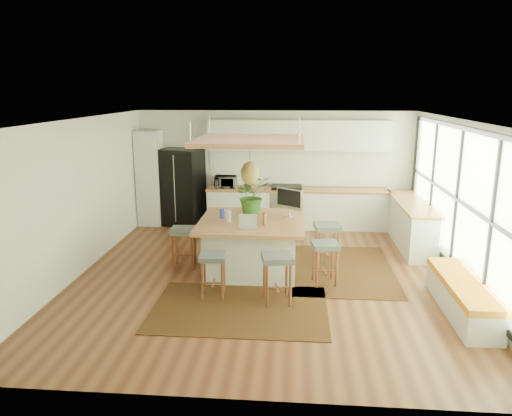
# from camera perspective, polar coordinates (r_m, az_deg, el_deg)

# --- Properties ---
(floor) EXTENTS (7.00, 7.00, 0.00)m
(floor) POSITION_cam_1_polar(r_m,az_deg,el_deg) (8.57, 1.07, -7.99)
(floor) COLOR #542818
(floor) RESTS_ON ground
(ceiling) EXTENTS (7.00, 7.00, 0.00)m
(ceiling) POSITION_cam_1_polar(r_m,az_deg,el_deg) (7.97, 1.16, 10.34)
(ceiling) COLOR white
(ceiling) RESTS_ON ground
(wall_back) EXTENTS (6.50, 0.00, 6.50)m
(wall_back) POSITION_cam_1_polar(r_m,az_deg,el_deg) (11.60, 2.21, 4.71)
(wall_back) COLOR silver
(wall_back) RESTS_ON ground
(wall_front) EXTENTS (6.50, 0.00, 6.50)m
(wall_front) POSITION_cam_1_polar(r_m,az_deg,el_deg) (4.83, -1.56, -8.49)
(wall_front) COLOR silver
(wall_front) RESTS_ON ground
(wall_left) EXTENTS (0.00, 7.00, 7.00)m
(wall_left) POSITION_cam_1_polar(r_m,az_deg,el_deg) (8.97, -20.09, 1.17)
(wall_left) COLOR silver
(wall_left) RESTS_ON ground
(wall_right) EXTENTS (0.00, 7.00, 7.00)m
(wall_right) POSITION_cam_1_polar(r_m,az_deg,el_deg) (8.60, 23.26, 0.37)
(wall_right) COLOR silver
(wall_right) RESTS_ON ground
(window_wall) EXTENTS (0.10, 6.20, 2.60)m
(window_wall) POSITION_cam_1_polar(r_m,az_deg,el_deg) (8.58, 23.10, 0.70)
(window_wall) COLOR black
(window_wall) RESTS_ON wall_right
(pantry) EXTENTS (0.55, 0.60, 2.25)m
(pantry) POSITION_cam_1_polar(r_m,az_deg,el_deg) (11.82, -12.33, 3.47)
(pantry) COLOR silver
(pantry) RESTS_ON floor
(back_counter_base) EXTENTS (4.20, 0.60, 0.88)m
(back_counter_base) POSITION_cam_1_polar(r_m,az_deg,el_deg) (11.46, 4.85, -0.09)
(back_counter_base) COLOR silver
(back_counter_base) RESTS_ON floor
(back_counter_top) EXTENTS (4.24, 0.64, 0.05)m
(back_counter_top) POSITION_cam_1_polar(r_m,az_deg,el_deg) (11.35, 4.90, 2.16)
(back_counter_top) COLOR #965935
(back_counter_top) RESTS_ON back_counter_base
(backsplash) EXTENTS (4.20, 0.02, 0.80)m
(backsplash) POSITION_cam_1_polar(r_m,az_deg,el_deg) (11.57, 4.94, 4.65)
(backsplash) COLOR white
(backsplash) RESTS_ON wall_back
(upper_cabinets) EXTENTS (4.20, 0.34, 0.70)m
(upper_cabinets) POSITION_cam_1_polar(r_m,az_deg,el_deg) (11.31, 5.03, 8.52)
(upper_cabinets) COLOR silver
(upper_cabinets) RESTS_ON wall_back
(range) EXTENTS (0.76, 0.62, 1.00)m
(range) POSITION_cam_1_polar(r_m,az_deg,el_deg) (11.44, 3.60, 0.23)
(range) COLOR #A5A5AA
(range) RESTS_ON floor
(right_counter_base) EXTENTS (0.60, 2.50, 0.88)m
(right_counter_base) POSITION_cam_1_polar(r_m,az_deg,el_deg) (10.60, 17.83, -1.87)
(right_counter_base) COLOR silver
(right_counter_base) RESTS_ON floor
(right_counter_top) EXTENTS (0.64, 2.54, 0.05)m
(right_counter_top) POSITION_cam_1_polar(r_m,az_deg,el_deg) (10.49, 18.01, 0.55)
(right_counter_top) COLOR #965935
(right_counter_top) RESTS_ON right_counter_base
(window_bench) EXTENTS (0.52, 2.00, 0.50)m
(window_bench) POSITION_cam_1_polar(r_m,az_deg,el_deg) (7.75, 23.11, -9.60)
(window_bench) COLOR silver
(window_bench) RESTS_ON floor
(ceiling_panel) EXTENTS (1.86, 1.86, 0.80)m
(ceiling_panel) POSITION_cam_1_polar(r_m,az_deg,el_deg) (8.46, -0.74, 6.11)
(ceiling_panel) COLOR #965935
(ceiling_panel) RESTS_ON ceiling
(rug_near) EXTENTS (2.60, 1.80, 0.01)m
(rug_near) POSITION_cam_1_polar(r_m,az_deg,el_deg) (7.36, -1.92, -11.76)
(rug_near) COLOR black
(rug_near) RESTS_ON floor
(rug_right) EXTENTS (1.80, 2.60, 0.01)m
(rug_right) POSITION_cam_1_polar(r_m,az_deg,el_deg) (8.99, 10.12, -7.10)
(rug_right) COLOR black
(rug_right) RESTS_ON floor
(fridge) EXTENTS (1.06, 0.92, 1.83)m
(fridge) POSITION_cam_1_polar(r_m,az_deg,el_deg) (11.66, -8.67, 2.49)
(fridge) COLOR black
(fridge) RESTS_ON floor
(island) EXTENTS (1.85, 1.85, 0.93)m
(island) POSITION_cam_1_polar(r_m,az_deg,el_deg) (8.70, -0.47, -4.39)
(island) COLOR #965935
(island) RESTS_ON floor
(stool_near_left) EXTENTS (0.44, 0.44, 0.69)m
(stool_near_left) POSITION_cam_1_polar(r_m,az_deg,el_deg) (7.68, -5.06, -7.85)
(stool_near_left) COLOR #464C4E
(stool_near_left) RESTS_ON floor
(stool_near_right) EXTENTS (0.53, 0.53, 0.77)m
(stool_near_right) POSITION_cam_1_polar(r_m,az_deg,el_deg) (7.43, 2.50, -8.58)
(stool_near_right) COLOR #464C4E
(stool_near_right) RESTS_ON floor
(stool_right_front) EXTENTS (0.49, 0.49, 0.72)m
(stool_right_front) POSITION_cam_1_polar(r_m,az_deg,el_deg) (8.20, 8.08, -6.51)
(stool_right_front) COLOR #464C4E
(stool_right_front) RESTS_ON floor
(stool_right_back) EXTENTS (0.51, 0.51, 0.79)m
(stool_right_back) POSITION_cam_1_polar(r_m,az_deg,el_deg) (9.04, 8.34, -4.58)
(stool_right_back) COLOR #464C4E
(stool_right_back) RESTS_ON floor
(stool_left_side) EXTENTS (0.47, 0.47, 0.75)m
(stool_left_side) POSITION_cam_1_polar(r_m,az_deg,el_deg) (8.94, -8.47, -4.77)
(stool_left_side) COLOR #464C4E
(stool_left_side) RESTS_ON floor
(laptop) EXTENTS (0.34, 0.35, 0.23)m
(laptop) POSITION_cam_1_polar(r_m,az_deg,el_deg) (8.04, -0.96, -1.58)
(laptop) COLOR #A5A5AA
(laptop) RESTS_ON island
(monitor) EXTENTS (0.57, 0.48, 0.52)m
(monitor) POSITION_cam_1_polar(r_m,az_deg,el_deg) (8.80, 3.93, 0.70)
(monitor) COLOR #A5A5AA
(monitor) RESTS_ON island
(microwave) EXTENTS (0.50, 0.28, 0.34)m
(microwave) POSITION_cam_1_polar(r_m,az_deg,el_deg) (11.44, -3.58, 3.27)
(microwave) COLOR #A5A5AA
(microwave) RESTS_ON back_counter_top
(island_plant) EXTENTS (0.94, 0.95, 0.56)m
(island_plant) POSITION_cam_1_polar(r_m,az_deg,el_deg) (8.92, -0.48, 1.03)
(island_plant) COLOR #1E4C19
(island_plant) RESTS_ON island
(island_bowl) EXTENTS (0.23, 0.23, 0.05)m
(island_bowl) POSITION_cam_1_polar(r_m,az_deg,el_deg) (9.07, -3.61, -0.44)
(island_bowl) COLOR silver
(island_bowl) RESTS_ON island
(island_bottle_0) EXTENTS (0.07, 0.07, 0.19)m
(island_bottle_0) POSITION_cam_1_polar(r_m,az_deg,el_deg) (8.70, -4.03, -0.58)
(island_bottle_0) COLOR blue
(island_bottle_0) RESTS_ON island
(island_bottle_1) EXTENTS (0.07, 0.07, 0.19)m
(island_bottle_1) POSITION_cam_1_polar(r_m,az_deg,el_deg) (8.44, -3.28, -1.02)
(island_bottle_1) COLOR silver
(island_bottle_1) RESTS_ON island
(island_bottle_2) EXTENTS (0.07, 0.07, 0.19)m
(island_bottle_2) POSITION_cam_1_polar(r_m,az_deg,el_deg) (8.23, 1.06, -1.38)
(island_bottle_2) COLOR brown
(island_bottle_2) RESTS_ON island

